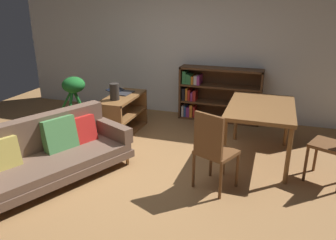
{
  "coord_description": "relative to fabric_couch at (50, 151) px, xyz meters",
  "views": [
    {
      "loc": [
        1.69,
        -3.32,
        2.1
      ],
      "look_at": [
        0.44,
        0.43,
        0.66
      ],
      "focal_mm": 34.82,
      "sensor_mm": 36.0,
      "label": 1
    }
  ],
  "objects": [
    {
      "name": "open_laptop",
      "position": [
        0.11,
        1.83,
        0.31
      ],
      "size": [
        0.41,
        0.35,
        0.08
      ],
      "color": "#333338",
      "rests_on": "media_console"
    },
    {
      "name": "ground_plane",
      "position": [
        0.87,
        0.3,
        -0.35
      ],
      "size": [
        8.16,
        8.16,
        0.0
      ],
      "primitive_type": "plane",
      "color": "#9E7042"
    },
    {
      "name": "fabric_couch",
      "position": [
        0.0,
        0.0,
        0.0
      ],
      "size": [
        1.55,
        2.06,
        0.76
      ],
      "color": "olive",
      "rests_on": "ground_plane"
    },
    {
      "name": "potted_floor_plant",
      "position": [
        -0.75,
        1.7,
        0.18
      ],
      "size": [
        0.49,
        0.5,
        0.88
      ],
      "color": "#9E9389",
      "rests_on": "ground_plane"
    },
    {
      "name": "dining_chair_far",
      "position": [
        1.98,
        0.33,
        0.19
      ],
      "size": [
        0.54,
        0.53,
        0.97
      ],
      "color": "brown",
      "rests_on": "ground_plane"
    },
    {
      "name": "dining_table",
      "position": [
        2.43,
        1.34,
        0.36
      ],
      "size": [
        0.87,
        1.29,
        0.78
      ],
      "color": "brown",
      "rests_on": "ground_plane"
    },
    {
      "name": "back_wall_panel",
      "position": [
        0.87,
        3.0,
        1.0
      ],
      "size": [
        6.8,
        0.1,
        2.7
      ],
      "primitive_type": "cube",
      "color": "silver",
      "rests_on": "ground_plane"
    },
    {
      "name": "media_console",
      "position": [
        0.21,
        1.66,
        -0.03
      ],
      "size": [
        0.45,
        1.04,
        0.64
      ],
      "color": "brown",
      "rests_on": "ground_plane"
    },
    {
      "name": "desk_speaker",
      "position": [
        0.19,
        1.43,
        0.42
      ],
      "size": [
        0.15,
        0.15,
        0.26
      ],
      "color": "#2D2823",
      "rests_on": "media_console"
    },
    {
      "name": "bookshelf",
      "position": [
        1.53,
        2.81,
        0.14
      ],
      "size": [
        1.49,
        0.33,
        0.99
      ],
      "color": "#56351E",
      "rests_on": "ground_plane"
    }
  ]
}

